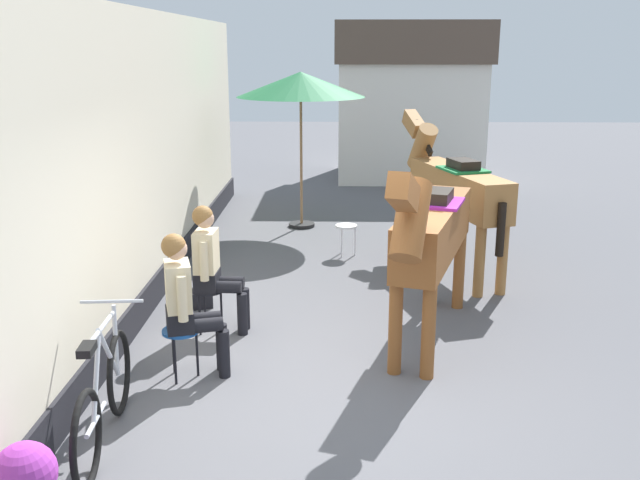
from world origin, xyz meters
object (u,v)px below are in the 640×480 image
object	(u,v)px
saddled_horse_near	(431,234)
spare_stool_white	(346,229)
satchel_bag	(200,300)
seated_visitor_near	(186,299)
leaning_bicycle	(104,398)
cafe_parasol	(301,85)
saddled_horse_far	(454,187)
seated_visitor_far	(213,262)

from	to	relation	value
saddled_horse_near	spare_stool_white	xyz separation A→B (m)	(-0.82, 3.12, -0.76)
spare_stool_white	satchel_bag	world-z (taller)	spare_stool_white
seated_visitor_near	spare_stool_white	world-z (taller)	seated_visitor_near
leaning_bicycle	satchel_bag	world-z (taller)	leaning_bicycle
saddled_horse_near	satchel_bag	bearing A→B (deg)	160.86
cafe_parasol	leaning_bicycle	bearing A→B (deg)	-99.64
saddled_horse_near	saddled_horse_far	bearing A→B (deg)	76.11
spare_stool_white	saddled_horse_near	bearing A→B (deg)	-75.36
saddled_horse_near	leaning_bicycle	distance (m)	3.50
spare_stool_white	leaning_bicycle	bearing A→B (deg)	-110.20
satchel_bag	saddled_horse_far	bearing A→B (deg)	4.36
seated_visitor_near	spare_stool_white	xyz separation A→B (m)	(1.50, 4.01, -0.38)
saddled_horse_near	cafe_parasol	distance (m)	5.21
satchel_bag	saddled_horse_near	bearing A→B (deg)	-41.45
saddled_horse_far	satchel_bag	bearing A→B (deg)	-153.33
seated_visitor_near	satchel_bag	distance (m)	1.92
seated_visitor_near	saddled_horse_near	world-z (taller)	saddled_horse_near
seated_visitor_far	satchel_bag	world-z (taller)	seated_visitor_far
seated_visitor_far	saddled_horse_near	size ratio (longest dim) A/B	0.48
seated_visitor_near	seated_visitor_far	distance (m)	1.11
saddled_horse_far	cafe_parasol	size ratio (longest dim) A/B	1.12
satchel_bag	seated_visitor_far	bearing A→B (deg)	-89.01
seated_visitor_far	saddled_horse_near	xyz separation A→B (m)	(2.27, -0.22, 0.38)
saddled_horse_far	leaning_bicycle	xyz separation A→B (m)	(-3.34, -4.54, -0.76)
seated_visitor_far	seated_visitor_near	bearing A→B (deg)	-92.66
saddled_horse_far	cafe_parasol	world-z (taller)	cafe_parasol
saddled_horse_near	spare_stool_white	distance (m)	3.32
seated_visitor_near	seated_visitor_far	xyz separation A→B (m)	(0.05, 1.11, 0.00)
satchel_bag	seated_visitor_near	bearing A→B (deg)	-104.77
seated_visitor_near	spare_stool_white	bearing A→B (deg)	69.46
seated_visitor_near	leaning_bicycle	world-z (taller)	seated_visitor_near
seated_visitor_far	saddled_horse_far	world-z (taller)	saddled_horse_far
saddled_horse_far	seated_visitor_near	bearing A→B (deg)	-131.04
seated_visitor_near	cafe_parasol	distance (m)	5.98
saddled_horse_near	seated_visitor_far	bearing A→B (deg)	174.45
seated_visitor_far	cafe_parasol	xyz separation A→B (m)	(0.71, 4.60, 1.59)
leaning_bicycle	satchel_bag	distance (m)	2.97
seated_visitor_near	saddled_horse_near	distance (m)	2.51
seated_visitor_near	saddled_horse_far	size ratio (longest dim) A/B	0.48
saddled_horse_far	leaning_bicycle	world-z (taller)	saddled_horse_far
cafe_parasol	spare_stool_white	xyz separation A→B (m)	(0.74, -1.70, -1.96)
seated_visitor_far	spare_stool_white	world-z (taller)	seated_visitor_far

